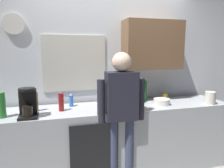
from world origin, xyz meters
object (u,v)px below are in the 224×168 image
bottle_green_wine (144,91)px  cup_yellow_cup (165,96)px  person_at_sink (121,109)px  coffee_maker (28,104)px  mixing_bowl (162,102)px  dish_soap (71,101)px  potted_plant (138,94)px  bottle_amber_beer (36,102)px  bottle_red_vinegar (61,102)px  storage_canister (210,98)px  bottle_clear_soda (1,105)px

bottle_green_wine → cup_yellow_cup: bearing=6.4°
bottle_green_wine → person_at_sink: 0.69m
coffee_maker → mixing_bowl: coffee_maker is taller
dish_soap → potted_plant: bearing=-3.4°
bottle_amber_beer → dish_soap: bottle_amber_beer is taller
bottle_red_vinegar → coffee_maker: bearing=-157.0°
bottle_green_wine → storage_canister: bottle_green_wine is taller
bottle_red_vinegar → person_at_sink: size_ratio=0.14×
bottle_amber_beer → storage_canister: size_ratio=1.35×
cup_yellow_cup → mixing_bowl: cup_yellow_cup is taller
bottle_green_wine → potted_plant: size_ratio=1.30×
coffee_maker → cup_yellow_cup: (1.88, 0.38, -0.10)m
cup_yellow_cup → potted_plant: potted_plant is taller
bottle_green_wine → storage_canister: 0.89m
person_at_sink → bottle_amber_beer: bearing=149.0°
bottle_green_wine → bottle_red_vinegar: bearing=-170.9°
mixing_bowl → storage_canister: (0.66, -0.14, 0.04)m
storage_canister → person_at_sink: person_at_sink is taller
storage_canister → cup_yellow_cup: bearing=136.6°
coffee_maker → person_at_sink: size_ratio=0.21×
bottle_green_wine → bottle_amber_beer: size_ratio=1.30×
mixing_bowl → potted_plant: (-0.28, 0.18, 0.09)m
mixing_bowl → dish_soap: size_ratio=1.22×
bottle_green_wine → dish_soap: (-1.04, -0.01, -0.07)m
bottle_clear_soda → bottle_amber_beer: bearing=25.2°
bottle_green_wine → bottle_clear_soda: bottle_green_wine is taller
potted_plant → dish_soap: potted_plant is taller
bottle_clear_soda → storage_canister: bearing=-2.4°
mixing_bowl → potted_plant: bearing=147.2°
potted_plant → person_at_sink: bearing=-132.6°
bottle_red_vinegar → storage_canister: bearing=-5.7°
mixing_bowl → dish_soap: dish_soap is taller
bottle_green_wine → bottle_clear_soda: 1.82m
bottle_amber_beer → person_at_sink: (0.97, -0.35, -0.06)m
cup_yellow_cup → dish_soap: size_ratio=0.47×
dish_soap → bottle_green_wine: bearing=0.6°
dish_soap → person_at_sink: person_at_sink is taller
bottle_clear_soda → dish_soap: 0.81m
cup_yellow_cup → dish_soap: 1.39m
coffee_maker → bottle_amber_beer: coffee_maker is taller
mixing_bowl → person_at_sink: bearing=-160.8°
bottle_clear_soda → cup_yellow_cup: 2.18m
bottle_green_wine → dish_soap: bottle_green_wine is taller
bottle_amber_beer → cup_yellow_cup: size_ratio=2.71×
coffee_maker → person_at_sink: (1.03, -0.13, -0.09)m
bottle_clear_soda → bottle_red_vinegar: bottle_clear_soda is taller
bottle_red_vinegar → potted_plant: (1.04, 0.12, 0.02)m
bottle_green_wine → bottle_red_vinegar: bottle_green_wine is taller
mixing_bowl → storage_canister: size_ratio=1.29×
cup_yellow_cup → potted_plant: size_ratio=0.37×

